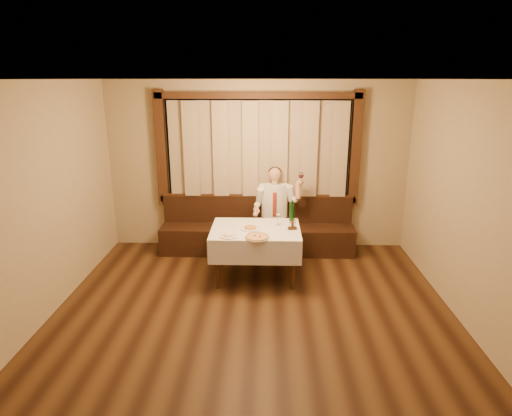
{
  "coord_description": "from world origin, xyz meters",
  "views": [
    {
      "loc": [
        0.16,
        -4.05,
        2.81
      ],
      "look_at": [
        0.0,
        1.9,
        1.0
      ],
      "focal_mm": 30.0,
      "sensor_mm": 36.0,
      "label": 1
    }
  ],
  "objects_px": {
    "pasta_red": "(250,226)",
    "green_bottle": "(292,212)",
    "pasta_cream": "(229,234)",
    "banquette": "(257,233)",
    "cruet_caddy": "(292,226)",
    "seated_man": "(275,205)",
    "dining_table": "(256,235)",
    "pizza": "(257,237)"
  },
  "relations": [
    {
      "from": "pasta_red",
      "to": "seated_man",
      "type": "bearing_deg",
      "value": 69.37
    },
    {
      "from": "dining_table",
      "to": "cruet_caddy",
      "type": "relative_size",
      "value": 9.86
    },
    {
      "from": "banquette",
      "to": "dining_table",
      "type": "bearing_deg",
      "value": -90.0
    },
    {
      "from": "pasta_red",
      "to": "green_bottle",
      "type": "height_order",
      "value": "green_bottle"
    },
    {
      "from": "dining_table",
      "to": "pasta_red",
      "type": "bearing_deg",
      "value": -155.45
    },
    {
      "from": "pasta_cream",
      "to": "cruet_caddy",
      "type": "height_order",
      "value": "cruet_caddy"
    },
    {
      "from": "seated_man",
      "to": "pasta_red",
      "type": "bearing_deg",
      "value": -110.63
    },
    {
      "from": "pasta_red",
      "to": "cruet_caddy",
      "type": "xyz_separation_m",
      "value": [
        0.59,
        0.0,
        0.01
      ]
    },
    {
      "from": "pasta_cream",
      "to": "cruet_caddy",
      "type": "relative_size",
      "value": 2.02
    },
    {
      "from": "pizza",
      "to": "green_bottle",
      "type": "bearing_deg",
      "value": 55.48
    },
    {
      "from": "banquette",
      "to": "pizza",
      "type": "xyz_separation_m",
      "value": [
        0.03,
        -1.4,
        0.46
      ]
    },
    {
      "from": "pasta_red",
      "to": "pasta_cream",
      "type": "relative_size",
      "value": 1.11
    },
    {
      "from": "dining_table",
      "to": "pasta_cream",
      "type": "height_order",
      "value": "pasta_cream"
    },
    {
      "from": "banquette",
      "to": "green_bottle",
      "type": "height_order",
      "value": "green_bottle"
    },
    {
      "from": "pasta_red",
      "to": "green_bottle",
      "type": "distance_m",
      "value": 0.72
    },
    {
      "from": "cruet_caddy",
      "to": "seated_man",
      "type": "bearing_deg",
      "value": 90.85
    },
    {
      "from": "dining_table",
      "to": "pasta_red",
      "type": "height_order",
      "value": "pasta_red"
    },
    {
      "from": "cruet_caddy",
      "to": "seated_man",
      "type": "distance_m",
      "value": 0.99
    },
    {
      "from": "pizza",
      "to": "seated_man",
      "type": "distance_m",
      "value": 1.34
    },
    {
      "from": "dining_table",
      "to": "green_bottle",
      "type": "xyz_separation_m",
      "value": [
        0.53,
        0.35,
        0.25
      ]
    },
    {
      "from": "pizza",
      "to": "cruet_caddy",
      "type": "distance_m",
      "value": 0.6
    },
    {
      "from": "banquette",
      "to": "green_bottle",
      "type": "bearing_deg",
      "value": -51.95
    },
    {
      "from": "banquette",
      "to": "seated_man",
      "type": "bearing_deg",
      "value": -17.19
    },
    {
      "from": "banquette",
      "to": "seated_man",
      "type": "relative_size",
      "value": 2.22
    },
    {
      "from": "cruet_caddy",
      "to": "seated_man",
      "type": "relative_size",
      "value": 0.09
    },
    {
      "from": "banquette",
      "to": "cruet_caddy",
      "type": "distance_m",
      "value": 1.27
    },
    {
      "from": "pizza",
      "to": "cruet_caddy",
      "type": "height_order",
      "value": "cruet_caddy"
    },
    {
      "from": "banquette",
      "to": "pasta_cream",
      "type": "distance_m",
      "value": 1.48
    },
    {
      "from": "dining_table",
      "to": "pasta_red",
      "type": "xyz_separation_m",
      "value": [
        -0.07,
        -0.03,
        0.15
      ]
    },
    {
      "from": "pizza",
      "to": "cruet_caddy",
      "type": "xyz_separation_m",
      "value": [
        0.49,
        0.35,
        0.03
      ]
    },
    {
      "from": "dining_table",
      "to": "pizza",
      "type": "xyz_separation_m",
      "value": [
        0.03,
        -0.38,
        0.12
      ]
    },
    {
      "from": "pasta_cream",
      "to": "seated_man",
      "type": "bearing_deg",
      "value": 63.06
    },
    {
      "from": "dining_table",
      "to": "cruet_caddy",
      "type": "height_order",
      "value": "cruet_caddy"
    },
    {
      "from": "cruet_caddy",
      "to": "banquette",
      "type": "bearing_deg",
      "value": 103.73
    },
    {
      "from": "banquette",
      "to": "green_bottle",
      "type": "distance_m",
      "value": 1.04
    },
    {
      "from": "dining_table",
      "to": "green_bottle",
      "type": "height_order",
      "value": "green_bottle"
    },
    {
      "from": "banquette",
      "to": "pizza",
      "type": "distance_m",
      "value": 1.48
    },
    {
      "from": "dining_table",
      "to": "pizza",
      "type": "height_order",
      "value": "pizza"
    },
    {
      "from": "pasta_cream",
      "to": "pasta_red",
      "type": "bearing_deg",
      "value": 47.08
    },
    {
      "from": "dining_table",
      "to": "green_bottle",
      "type": "bearing_deg",
      "value": 33.15
    },
    {
      "from": "banquette",
      "to": "pasta_red",
      "type": "height_order",
      "value": "banquette"
    },
    {
      "from": "pizza",
      "to": "pasta_red",
      "type": "height_order",
      "value": "pasta_red"
    }
  ]
}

